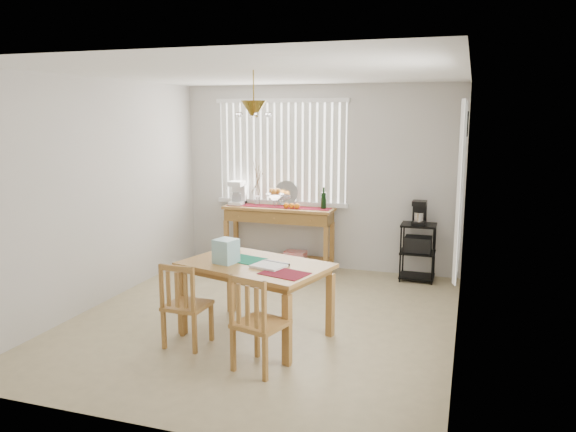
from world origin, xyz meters
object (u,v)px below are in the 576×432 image
(cart_items, at_px, (419,213))
(chair_right, at_px, (258,324))
(sideboard, at_px, (279,222))
(wire_cart, at_px, (418,247))
(dining_table, at_px, (255,271))
(chair_left, at_px, (185,305))

(cart_items, bearing_deg, chair_right, -108.32)
(sideboard, distance_m, cart_items, 1.96)
(wire_cart, relative_size, chair_right, 0.88)
(sideboard, relative_size, dining_table, 1.00)
(wire_cart, height_order, chair_right, chair_right)
(cart_items, bearing_deg, dining_table, -119.19)
(chair_left, bearing_deg, cart_items, 56.88)
(chair_left, height_order, chair_right, chair_right)
(dining_table, bearing_deg, sideboard, 103.56)
(dining_table, xyz_separation_m, chair_right, (0.31, -0.74, -0.23))
(sideboard, bearing_deg, chair_left, -88.96)
(cart_items, bearing_deg, wire_cart, -90.00)
(wire_cart, distance_m, chair_left, 3.46)
(chair_left, bearing_deg, chair_right, -17.63)
(dining_table, distance_m, chair_left, 0.75)
(cart_items, relative_size, dining_table, 0.20)
(sideboard, xyz_separation_m, chair_left, (0.05, -2.90, -0.26))
(sideboard, xyz_separation_m, chair_right, (0.90, -3.17, -0.24))
(sideboard, bearing_deg, wire_cart, -0.21)
(dining_table, distance_m, chair_right, 0.83)
(chair_right, bearing_deg, cart_items, 71.68)
(sideboard, height_order, dining_table, sideboard)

